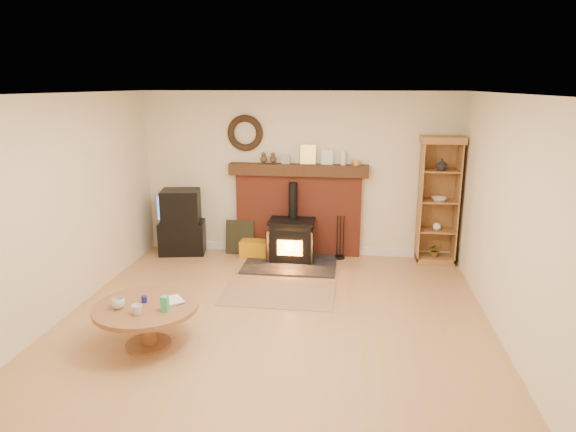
# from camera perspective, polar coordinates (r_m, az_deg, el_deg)

# --- Properties ---
(ground) EXTENTS (5.50, 5.50, 0.00)m
(ground) POSITION_cam_1_polar(r_m,az_deg,el_deg) (6.00, -1.76, -12.25)
(ground) COLOR tan
(ground) RESTS_ON ground
(room_shell) EXTENTS (5.02, 5.52, 2.61)m
(room_shell) POSITION_cam_1_polar(r_m,az_deg,el_deg) (5.55, -1.92, 4.27)
(room_shell) COLOR beige
(room_shell) RESTS_ON ground
(chimney_breast) EXTENTS (2.20, 0.22, 1.78)m
(chimney_breast) POSITION_cam_1_polar(r_m,az_deg,el_deg) (8.23, 1.15, 1.13)
(chimney_breast) COLOR brown
(chimney_breast) RESTS_ON ground
(wood_stove) EXTENTS (1.40, 1.00, 1.22)m
(wood_stove) POSITION_cam_1_polar(r_m,az_deg,el_deg) (7.98, 0.39, -2.90)
(wood_stove) COLOR black
(wood_stove) RESTS_ON ground
(area_rug) EXTENTS (1.48, 1.02, 0.01)m
(area_rug) POSITION_cam_1_polar(r_m,az_deg,el_deg) (6.89, -1.03, -8.53)
(area_rug) COLOR brown
(area_rug) RESTS_ON ground
(tv_unit) EXTENTS (0.80, 0.62, 1.05)m
(tv_unit) POSITION_cam_1_polar(r_m,az_deg,el_deg) (8.52, -11.73, -0.77)
(tv_unit) COLOR black
(tv_unit) RESTS_ON ground
(curio_cabinet) EXTENTS (0.63, 0.45, 1.95)m
(curio_cabinet) POSITION_cam_1_polar(r_m,az_deg,el_deg) (8.13, 16.33, 1.67)
(curio_cabinet) COLOR brown
(curio_cabinet) RESTS_ON ground
(firelog_box) EXTENTS (0.45, 0.29, 0.27)m
(firelog_box) POSITION_cam_1_polar(r_m,az_deg,el_deg) (8.25, -3.75, -3.66)
(firelog_box) COLOR yellow
(firelog_box) RESTS_ON ground
(leaning_painting) EXTENTS (0.46, 0.12, 0.55)m
(leaning_painting) POSITION_cam_1_polar(r_m,az_deg,el_deg) (8.40, -5.38, -2.35)
(leaning_painting) COLOR black
(leaning_painting) RESTS_ON ground
(fire_tools) EXTENTS (0.16, 0.16, 0.70)m
(fire_tools) POSITION_cam_1_polar(r_m,az_deg,el_deg) (8.20, 5.79, -3.83)
(fire_tools) COLOR black
(fire_tools) RESTS_ON ground
(coffee_table) EXTENTS (1.09, 1.09, 0.62)m
(coffee_table) POSITION_cam_1_polar(r_m,az_deg,el_deg) (5.66, -15.51, -10.33)
(coffee_table) COLOR brown
(coffee_table) RESTS_ON ground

